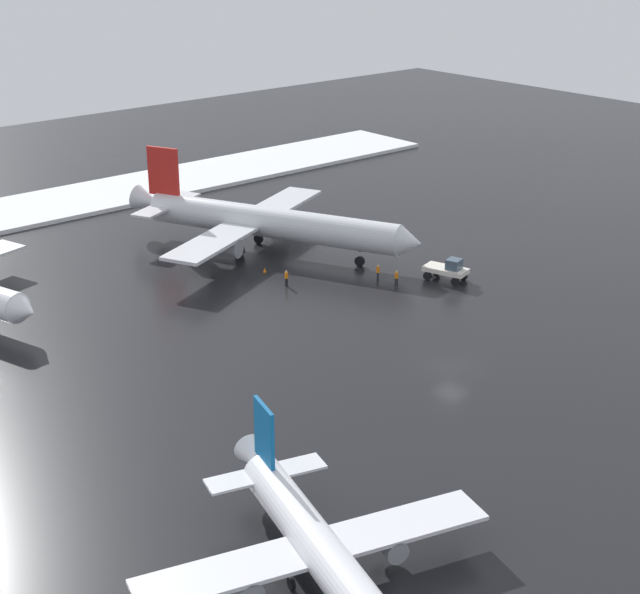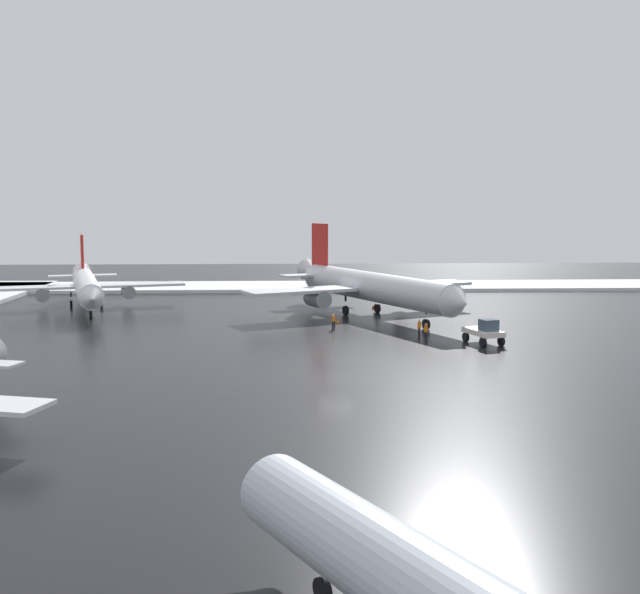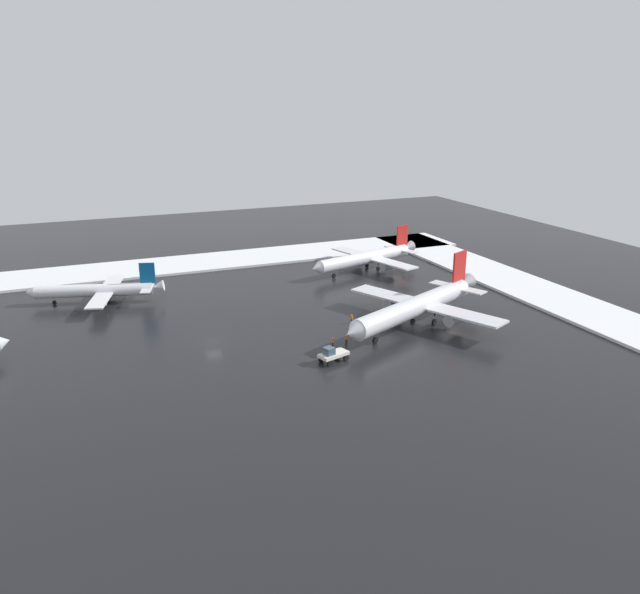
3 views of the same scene
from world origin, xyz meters
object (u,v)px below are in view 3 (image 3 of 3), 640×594
(pushback_tug, at_px, (332,354))
(ground_crew_beside_wing, at_px, (352,318))
(airplane_far_rear, at_px, (417,306))
(airplane_parked_starboard, at_px, (98,290))
(ground_crew_near_tug, at_px, (346,339))
(airplane_parked_portside, at_px, (367,258))
(traffic_cone_near_nose, at_px, (378,320))
(ground_crew_by_nose_gear, at_px, (333,342))
(traffic_cone_mid_line, at_px, (451,321))

(pushback_tug, xyz_separation_m, ground_crew_beside_wing, (-9.82, -13.92, -0.31))
(airplane_far_rear, bearing_deg, ground_crew_beside_wing, -51.47)
(airplane_parked_starboard, height_order, ground_crew_near_tug, airplane_parked_starboard)
(airplane_parked_portside, relative_size, traffic_cone_near_nose, 54.85)
(airplane_parked_starboard, bearing_deg, traffic_cone_near_nose, 162.31)
(ground_crew_near_tug, xyz_separation_m, traffic_cone_near_nose, (-9.71, -7.60, -0.70))
(airplane_parked_starboard, distance_m, ground_crew_by_nose_gear, 50.16)
(pushback_tug, relative_size, ground_crew_beside_wing, 2.95)
(traffic_cone_mid_line, bearing_deg, pushback_tug, 16.40)
(ground_crew_beside_wing, bearing_deg, pushback_tug, 50.24)
(airplane_parked_starboard, xyz_separation_m, traffic_cone_near_nose, (-44.95, 30.14, -2.28))
(pushback_tug, height_order, ground_crew_near_tug, pushback_tug)
(ground_crew_near_tug, bearing_deg, traffic_cone_near_nose, -21.84)
(airplane_far_rear, relative_size, pushback_tug, 6.81)
(airplane_parked_starboard, height_order, traffic_cone_near_nose, airplane_parked_starboard)
(airplane_parked_portside, height_order, ground_crew_beside_wing, airplane_parked_portside)
(airplane_far_rear, relative_size, ground_crew_by_nose_gear, 20.08)
(airplane_parked_portside, relative_size, pushback_tug, 5.99)
(airplane_far_rear, xyz_separation_m, pushback_tug, (19.89, 8.81, -2.29))
(ground_crew_by_nose_gear, xyz_separation_m, traffic_cone_near_nose, (-12.23, -7.84, -0.70))
(pushback_tug, distance_m, traffic_cone_mid_line, 27.56)
(pushback_tug, height_order, traffic_cone_mid_line, pushback_tug)
(airplane_parked_portside, distance_m, traffic_cone_mid_line, 36.84)
(ground_crew_near_tug, xyz_separation_m, traffic_cone_mid_line, (-21.53, -2.29, -0.70))
(ground_crew_by_nose_gear, bearing_deg, airplane_parked_portside, 97.62)
(airplane_parked_portside, relative_size, ground_crew_by_nose_gear, 17.64)
(traffic_cone_mid_line, bearing_deg, airplane_parked_starboard, -31.98)
(ground_crew_beside_wing, distance_m, traffic_cone_near_nose, 4.90)
(airplane_far_rear, relative_size, airplane_parked_portside, 1.14)
(pushback_tug, height_order, traffic_cone_near_nose, pushback_tug)
(traffic_cone_near_nose, bearing_deg, ground_crew_near_tug, 38.05)
(airplane_far_rear, bearing_deg, ground_crew_by_nose_gear, -13.05)
(airplane_far_rear, relative_size, airplane_parked_starboard, 1.34)
(pushback_tug, relative_size, ground_crew_near_tug, 2.95)
(pushback_tug, bearing_deg, ground_crew_beside_wing, -141.99)
(pushback_tug, bearing_deg, airplane_far_rear, -172.90)
(pushback_tug, distance_m, traffic_cone_near_nose, 19.64)
(traffic_cone_mid_line, bearing_deg, ground_crew_beside_wing, -20.32)
(ground_crew_near_tug, distance_m, traffic_cone_near_nose, 12.35)
(traffic_cone_near_nose, bearing_deg, pushback_tug, 41.86)
(airplane_parked_portside, xyz_separation_m, ground_crew_by_nose_gear, (25.77, 39.23, -2.04))
(ground_crew_by_nose_gear, distance_m, traffic_cone_near_nose, 14.55)
(ground_crew_by_nose_gear, xyz_separation_m, ground_crew_near_tug, (-2.52, -0.24, 0.00))
(airplane_parked_portside, relative_size, ground_crew_beside_wing, 17.64)
(airplane_far_rear, distance_m, ground_crew_near_tug, 15.58)
(airplane_parked_starboard, xyz_separation_m, ground_crew_near_tug, (-35.24, 37.74, -1.59))
(airplane_far_rear, xyz_separation_m, ground_crew_by_nose_gear, (17.52, 3.56, -2.60))
(airplane_far_rear, xyz_separation_m, traffic_cone_near_nose, (5.29, -4.28, -3.30))
(airplane_far_rear, height_order, ground_crew_near_tug, airplane_far_rear)
(airplane_parked_starboard, relative_size, traffic_cone_mid_line, 46.48)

